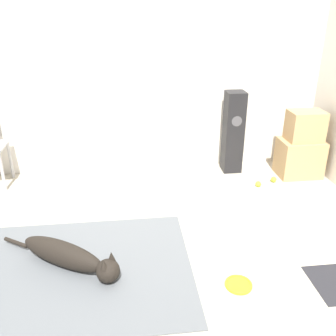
# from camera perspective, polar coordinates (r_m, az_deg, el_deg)

# --- Properties ---
(ground_plane) EXTENTS (12.00, 12.00, 0.00)m
(ground_plane) POSITION_cam_1_polar(r_m,az_deg,el_deg) (3.12, -8.08, -15.72)
(ground_plane) COLOR #BCB29E
(wall_back) EXTENTS (8.00, 0.06, 2.55)m
(wall_back) POSITION_cam_1_polar(r_m,az_deg,el_deg) (4.56, -8.81, 14.88)
(wall_back) COLOR silver
(wall_back) RESTS_ON ground_plane
(area_rug) EXTENTS (1.83, 1.43, 0.01)m
(area_rug) POSITION_cam_1_polar(r_m,az_deg,el_deg) (3.21, -13.57, -14.93)
(area_rug) COLOR slate
(area_rug) RESTS_ON ground_plane
(dog) EXTENTS (1.02, 0.71, 0.24)m
(dog) POSITION_cam_1_polar(r_m,az_deg,el_deg) (3.18, -14.77, -12.88)
(dog) COLOR black
(dog) RESTS_ON area_rug
(frisbee) EXTENTS (0.21, 0.21, 0.03)m
(frisbee) POSITION_cam_1_polar(r_m,az_deg,el_deg) (3.03, 10.70, -17.05)
(frisbee) COLOR yellow
(frisbee) RESTS_ON ground_plane
(cardboard_box_lower) EXTENTS (0.51, 0.37, 0.45)m
(cardboard_box_lower) POSITION_cam_1_polar(r_m,az_deg,el_deg) (4.86, 19.39, 1.47)
(cardboard_box_lower) COLOR tan
(cardboard_box_lower) RESTS_ON ground_plane
(cardboard_box_upper) EXTENTS (0.40, 0.30, 0.36)m
(cardboard_box_upper) POSITION_cam_1_polar(r_m,az_deg,el_deg) (4.74, 20.19, 6.03)
(cardboard_box_upper) COLOR tan
(cardboard_box_upper) RESTS_ON cardboard_box_lower
(floor_speaker) EXTENTS (0.23, 0.23, 1.01)m
(floor_speaker) POSITION_cam_1_polar(r_m,az_deg,el_deg) (4.69, 9.89, 5.37)
(floor_speaker) COLOR black
(floor_speaker) RESTS_ON ground_plane
(tennis_ball_by_boxes) EXTENTS (0.07, 0.07, 0.07)m
(tennis_ball_by_boxes) POSITION_cam_1_polar(r_m,az_deg,el_deg) (4.49, 13.59, -2.38)
(tennis_ball_by_boxes) COLOR #C6E033
(tennis_ball_by_boxes) RESTS_ON ground_plane
(tennis_ball_near_speaker) EXTENTS (0.07, 0.07, 0.07)m
(tennis_ball_near_speaker) POSITION_cam_1_polar(r_m,az_deg,el_deg) (4.65, 15.80, -1.70)
(tennis_ball_near_speaker) COLOR #C6E033
(tennis_ball_near_speaker) RESTS_ON ground_plane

